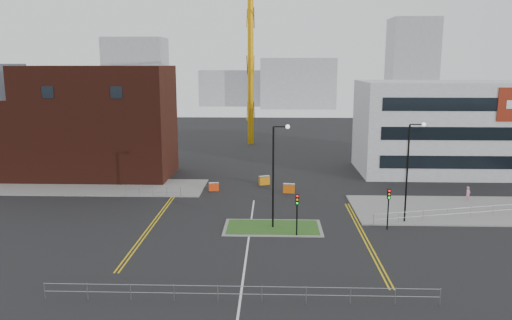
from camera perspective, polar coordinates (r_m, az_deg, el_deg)
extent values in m
plane|color=black|center=(36.91, -1.24, -11.75)|extent=(200.00, 200.00, 0.00)
cube|color=slate|center=(61.79, -18.95, -2.92)|extent=(28.00, 8.00, 0.12)
cube|color=slate|center=(53.93, 23.80, -5.25)|extent=(24.00, 10.00, 0.12)
cube|color=slate|center=(44.34, 1.93, -7.74)|extent=(8.60, 4.60, 0.08)
cube|color=#24541C|center=(44.33, 1.93, -7.71)|extent=(8.00, 4.00, 0.12)
cube|color=#3F170F|center=(66.16, -17.50, 4.16)|extent=(18.00, 10.00, 14.00)
cube|color=black|center=(62.68, -22.71, 7.15)|extent=(1.40, 0.10, 1.40)
cube|color=black|center=(59.82, -15.66, 7.45)|extent=(1.40, 0.10, 1.40)
cube|color=#3F170F|center=(71.27, -26.55, 2.34)|extent=(6.00, 10.00, 10.00)
cube|color=#2D3038|center=(70.80, -26.90, 6.34)|extent=(6.40, 8.49, 8.49)
cube|color=#A9ACAE|center=(70.74, 21.84, 3.48)|extent=(25.00, 12.00, 12.00)
cube|color=black|center=(65.69, 23.38, -0.26)|extent=(22.00, 0.10, 1.60)
cube|color=black|center=(65.16, 23.61, 2.77)|extent=(22.00, 0.10, 1.60)
cube|color=black|center=(64.81, 23.85, 5.83)|extent=(22.00, 0.10, 1.60)
cylinder|color=orange|center=(89.10, -0.63, 11.99)|extent=(1.00, 1.00, 31.71)
cylinder|color=black|center=(43.12, 1.97, -2.11)|extent=(0.16, 0.16, 9.00)
cylinder|color=black|center=(42.33, 2.82, 3.83)|extent=(1.20, 0.10, 0.10)
sphere|color=silver|center=(42.35, 3.64, 3.82)|extent=(0.36, 0.36, 0.36)
cylinder|color=black|center=(46.66, 16.88, -1.58)|extent=(0.16, 0.16, 9.00)
cylinder|color=black|center=(46.09, 17.91, 3.89)|extent=(1.20, 0.10, 0.10)
sphere|color=silver|center=(46.26, 18.62, 3.87)|extent=(0.36, 0.36, 0.36)
cylinder|color=black|center=(42.03, 4.69, -6.73)|extent=(0.12, 0.12, 3.00)
cube|color=black|center=(41.55, 4.73, -4.50)|extent=(0.28, 0.22, 0.90)
sphere|color=red|center=(41.35, 4.74, -4.14)|extent=(0.18, 0.18, 0.18)
sphere|color=orange|center=(41.42, 4.74, -4.55)|extent=(0.18, 0.18, 0.18)
sphere|color=#0CCC33|center=(41.51, 4.73, -4.94)|extent=(0.18, 0.18, 0.18)
cylinder|color=black|center=(45.03, 14.84, -5.86)|extent=(0.12, 0.12, 3.00)
cube|color=black|center=(44.58, 14.95, -3.77)|extent=(0.28, 0.22, 0.90)
sphere|color=red|center=(44.39, 15.00, -3.43)|extent=(0.18, 0.18, 0.18)
sphere|color=orange|center=(44.46, 14.99, -3.81)|extent=(0.18, 0.18, 0.18)
sphere|color=#0CCC33|center=(44.54, 14.97, -4.18)|extent=(0.18, 0.18, 0.18)
cylinder|color=gray|center=(31.01, -1.87, -14.23)|extent=(24.00, 0.04, 0.04)
cylinder|color=gray|center=(31.23, -1.87, -15.06)|extent=(24.00, 0.04, 0.04)
cylinder|color=gray|center=(34.13, -23.03, -13.62)|extent=(0.05, 0.05, 1.10)
cylinder|color=gray|center=(32.76, 20.31, -14.48)|extent=(0.05, 0.05, 1.10)
cylinder|color=gray|center=(55.18, -11.71, -3.11)|extent=(6.00, 0.04, 0.04)
cylinder|color=gray|center=(55.30, -11.69, -3.61)|extent=(6.00, 0.04, 0.04)
cylinder|color=gray|center=(56.08, -14.67, -3.54)|extent=(0.05, 0.05, 1.10)
cylinder|color=gray|center=(54.68, -8.62, -3.68)|extent=(0.05, 0.05, 1.10)
cylinder|color=gray|center=(50.89, 23.34, -4.99)|extent=(19.01, 5.04, 0.04)
cylinder|color=gray|center=(51.02, 23.30, -5.53)|extent=(19.01, 5.04, 0.04)
cylinder|color=gray|center=(46.03, 13.29, -6.65)|extent=(0.05, 0.05, 1.10)
cube|color=silver|center=(38.76, -1.08, -10.60)|extent=(0.15, 30.00, 0.01)
cube|color=gold|center=(47.52, -11.55, -6.71)|extent=(0.12, 24.00, 0.01)
cube|color=gold|center=(47.45, -11.19, -6.72)|extent=(0.12, 24.00, 0.01)
cube|color=gold|center=(43.13, 12.06, -8.57)|extent=(0.12, 20.00, 0.01)
cube|color=gold|center=(43.18, 12.46, -8.56)|extent=(0.12, 20.00, 0.01)
cube|color=gray|center=(159.64, -13.51, 9.49)|extent=(18.00, 12.00, 22.00)
cube|color=gray|center=(164.32, 4.78, 8.74)|extent=(24.00, 12.00, 16.00)
cube|color=gray|center=(164.73, 17.36, 10.38)|extent=(14.00, 12.00, 28.00)
cube|color=gray|center=(174.48, -1.37, 8.24)|extent=(30.00, 12.00, 12.00)
imported|color=#C78198|center=(56.73, 23.06, -3.62)|extent=(0.72, 0.66, 1.65)
cube|color=#EF3C0D|center=(57.04, -4.83, -3.06)|extent=(1.15, 0.48, 0.93)
cube|color=silver|center=(56.94, -4.84, -2.65)|extent=(1.15, 0.48, 0.11)
cube|color=orange|center=(59.61, 0.96, -2.34)|extent=(1.35, 0.91, 1.07)
cube|color=silver|center=(59.50, 0.96, -1.89)|extent=(1.35, 0.91, 0.13)
cube|color=#D3580B|center=(55.96, 3.78, -3.25)|extent=(1.32, 0.60, 1.06)
cube|color=silver|center=(55.85, 3.79, -2.78)|extent=(1.32, 0.60, 0.13)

